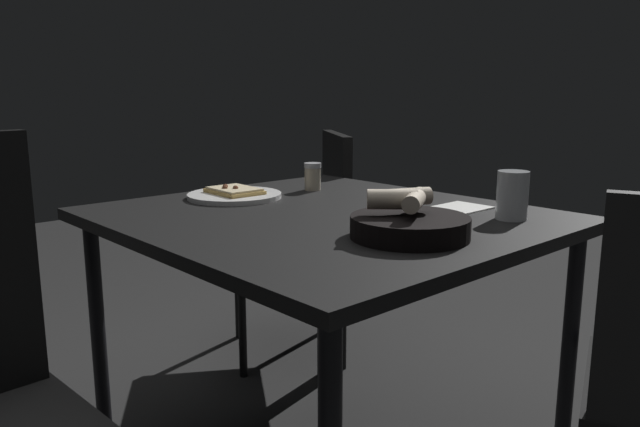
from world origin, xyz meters
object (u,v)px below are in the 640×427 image
dining_table (325,238)px  chair_far (308,232)px  pepper_shaker (313,178)px  bread_basket (410,223)px  beer_glass (512,198)px  pizza_plate (235,194)px

dining_table → chair_far: chair_far is taller
pepper_shaker → chair_far: bearing=50.7°
dining_table → bread_basket: size_ratio=4.16×
pepper_shaker → chair_far: chair_far is taller
chair_far → beer_glass: bearing=-103.5°
beer_glass → pepper_shaker: beer_glass is taller
beer_glass → chair_far: bearing=76.5°
beer_glass → chair_far: chair_far is taller
bread_basket → chair_far: bearing=59.7°
bread_basket → beer_glass: size_ratio=2.16×
dining_table → pepper_shaker: bearing=53.3°
pizza_plate → chair_far: bearing=30.3°
pizza_plate → pepper_shaker: bearing=-10.1°
beer_glass → dining_table: bearing=128.3°
bread_basket → beer_glass: (0.33, -0.04, 0.02)m
bread_basket → pepper_shaker: size_ratio=2.98×
pizza_plate → chair_far: size_ratio=0.30×
pizza_plate → beer_glass: (0.33, -0.70, 0.04)m
pepper_shaker → chair_far: (0.31, 0.38, -0.29)m
dining_table → bread_basket: bearing=-98.5°
pizza_plate → dining_table: bearing=-82.8°
chair_far → pepper_shaker: bearing=-129.3°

